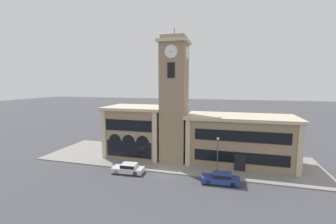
% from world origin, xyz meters
% --- Properties ---
extents(ground_plane, '(300.00, 300.00, 0.00)m').
position_xyz_m(ground_plane, '(0.00, 0.00, 0.00)').
color(ground_plane, '#424247').
extents(sidewalk_kerb, '(43.62, 12.46, 0.15)m').
position_xyz_m(sidewalk_kerb, '(0.00, 6.23, 0.07)').
color(sidewalk_kerb, gray).
rests_on(sidewalk_kerb, ground_plane).
extents(clock_tower, '(4.55, 4.55, 20.60)m').
position_xyz_m(clock_tower, '(0.00, 5.34, 9.76)').
color(clock_tower, '#937A5B').
rests_on(clock_tower, ground_plane).
extents(town_hall_left_wing, '(10.21, 7.74, 8.48)m').
position_xyz_m(town_hall_left_wing, '(-6.98, 6.90, 4.27)').
color(town_hall_left_wing, '#937A5B').
rests_on(town_hall_left_wing, ground_plane).
extents(town_hall_right_wing, '(16.28, 7.74, 7.52)m').
position_xyz_m(town_hall_right_wing, '(10.02, 6.91, 3.79)').
color(town_hall_right_wing, '#937A5B').
rests_on(town_hall_right_wing, ground_plane).
extents(parked_car_near, '(4.46, 2.08, 1.36)m').
position_xyz_m(parked_car_near, '(-4.90, -1.17, 0.71)').
color(parked_car_near, silver).
rests_on(parked_car_near, ground_plane).
extents(parked_car_mid, '(4.75, 2.05, 1.37)m').
position_xyz_m(parked_car_mid, '(7.60, -1.17, 0.71)').
color(parked_car_mid, navy).
rests_on(parked_car_mid, ground_plane).
extents(street_lamp, '(0.36, 0.36, 5.28)m').
position_xyz_m(street_lamp, '(7.04, 0.58, 3.66)').
color(street_lamp, '#4C4C51').
rests_on(street_lamp, sidewalk_kerb).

